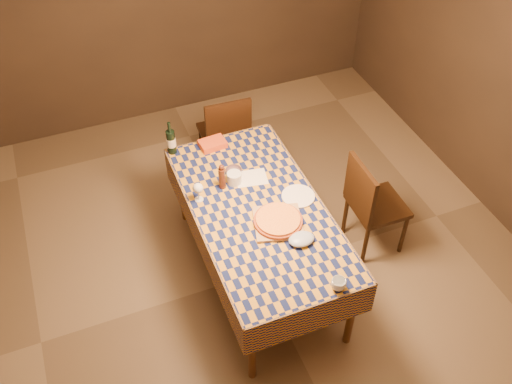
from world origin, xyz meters
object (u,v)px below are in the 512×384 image
at_px(white_plate, 298,196).
at_px(chair_right, 370,202).
at_px(bowl, 234,171).
at_px(wine_bottle, 171,141).
at_px(pizza, 278,220).
at_px(cutting_board, 278,223).
at_px(chair_far, 226,132).
at_px(dining_table, 258,216).

distance_m(white_plate, chair_right, 0.68).
relative_size(bowl, wine_bottle, 0.42).
bearing_deg(bowl, pizza, -79.97).
height_order(cutting_board, pizza, pizza).
bearing_deg(wine_bottle, pizza, -65.06).
height_order(bowl, wine_bottle, wine_bottle).
bearing_deg(pizza, white_plate, 37.80).
xyz_separation_m(cutting_board, white_plate, (0.25, 0.19, -0.00)).
height_order(wine_bottle, chair_far, wine_bottle).
height_order(wine_bottle, chair_right, wine_bottle).
relative_size(dining_table, pizza, 4.54).
bearing_deg(pizza, chair_right, 9.47).
height_order(dining_table, cutting_board, cutting_board).
bearing_deg(chair_far, dining_table, -97.95).
relative_size(cutting_board, pizza, 0.84).
bearing_deg(wine_bottle, chair_right, -33.37).
distance_m(cutting_board, pizza, 0.03).
xyz_separation_m(pizza, white_plate, (0.25, 0.19, -0.03)).
distance_m(wine_bottle, chair_far, 0.78).
bearing_deg(white_plate, cutting_board, -142.20).
distance_m(pizza, wine_bottle, 1.16).
distance_m(pizza, chair_right, 0.94).
bearing_deg(dining_table, white_plate, 1.05).
distance_m(pizza, chair_far, 1.46).
xyz_separation_m(dining_table, cutting_board, (0.08, -0.19, 0.09)).
relative_size(wine_bottle, chair_right, 0.32).
bearing_deg(chair_far, cutting_board, -93.92).
bearing_deg(white_plate, chair_far, 96.97).
distance_m(pizza, bowl, 0.63).
relative_size(cutting_board, chair_far, 0.37).
bearing_deg(white_plate, dining_table, -178.95).
bearing_deg(bowl, cutting_board, -79.97).
bearing_deg(white_plate, bowl, 129.91).
bearing_deg(chair_right, wine_bottle, 146.63).
distance_m(bowl, chair_far, 0.87).
relative_size(dining_table, chair_right, 1.98).
height_order(pizza, white_plate, pizza).
bearing_deg(bowl, chair_right, -25.57).
bearing_deg(cutting_board, white_plate, 37.80).
relative_size(white_plate, chair_right, 0.27).
bearing_deg(bowl, dining_table, -85.47).
relative_size(cutting_board, white_plate, 1.36).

